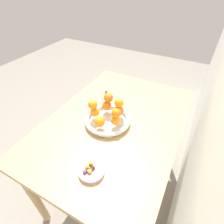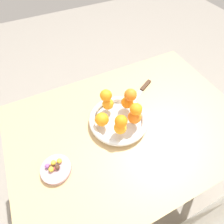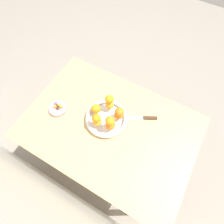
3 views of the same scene
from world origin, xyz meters
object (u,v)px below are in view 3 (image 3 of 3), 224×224
Objects in this scene: fruit_bowl at (106,118)px; orange_0 at (110,125)px; orange_6 at (109,99)px; orange_7 at (120,112)px; orange_4 at (97,122)px; orange_5 at (96,118)px; candy_ball_5 at (61,107)px; candy_ball_6 at (55,106)px; candy_dish at (58,109)px; orange_8 at (110,121)px; dining_table at (110,131)px; candy_ball_3 at (57,107)px; candy_ball_4 at (57,108)px; orange_1 at (119,114)px; candy_ball_2 at (58,108)px; candy_ball_7 at (59,105)px; candy_ball_0 at (56,105)px; orange_3 at (96,109)px; orange_2 at (110,105)px; knife at (141,118)px; candy_ball_1 at (56,104)px.

orange_0 is at bearing 140.22° from fruit_bowl.
orange_7 is at bearing 153.86° from orange_6.
orange_6 is at bearing -90.96° from orange_4.
orange_5 reaches higher than fruit_bowl.
orange_4 is 2.71× the size of candy_ball_5.
candy_ball_5 is 0.04m from candy_ball_6.
orange_7 is at bearing -162.50° from candy_ball_6.
candy_ball_5 is at bearing 2.01° from orange_5.
candy_dish is 2.22× the size of orange_8.
candy_ball_5 is (0.34, 0.04, 0.12)m from dining_table.
candy_ball_6 is (0.01, 0.00, 0.02)m from candy_dish.
candy_ball_5 is at bearing -141.24° from candy_ball_3.
candy_ball_4 is at bearing 7.78° from orange_8.
orange_1 is 0.15m from orange_5.
orange_4 reaches higher than candy_ball_2.
orange_0 is 3.14× the size of candy_ball_2.
orange_1 is at bearing -97.63° from orange_0.
orange_7 is (-0.02, -0.08, 0.06)m from orange_0.
candy_ball_3 is at bearing 9.80° from dining_table.
dining_table is 0.23m from orange_7.
candy_ball_7 is at bearing 1.81° from orange_4.
candy_ball_0 reaches higher than candy_ball_3.
candy_ball_0 is 0.03m from candy_ball_2.
orange_8 is 0.37m from candy_ball_5.
fruit_bowl is at bearing 176.22° from orange_3.
orange_6 is 0.36m from candy_ball_4.
orange_4 is at bearing 13.71° from orange_0.
candy_ball_6 reaches higher than fruit_bowl.
candy_dish is 7.92× the size of candy_ball_4.
orange_2 reaches higher than candy_ball_3.
orange_5 is at bearing -174.69° from candy_dish.
orange_8 reaches higher than knife.
orange_8 is (-0.08, -0.02, 0.06)m from orange_4.
dining_table is 0.20m from orange_2.
candy_ball_6 is at bearing 91.66° from candy_ball_0.
orange_5 is 3.51× the size of candy_ball_4.
orange_0 is 0.41m from candy_ball_1.
orange_5 is at bearing -174.27° from candy_ball_4.
orange_1 is at bearing -147.78° from fruit_bowl.
candy_ball_7 is at bearing 15.22° from orange_7.
fruit_bowl is 0.09m from orange_2.
candy_ball_5 reaches higher than candy_ball_3.
dining_table is at bearing -170.45° from candy_ball_6.
orange_7 is at bearing -164.02° from candy_ball_0.
knife reaches higher than dining_table.
dining_table is 53.42× the size of candy_ball_6.
orange_8 is at bearing -174.38° from candy_ball_0.
orange_6 is 0.37m from candy_ball_6.
fruit_bowl reaches higher than dining_table.
orange_5 is at bearing 45.45° from orange_7.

